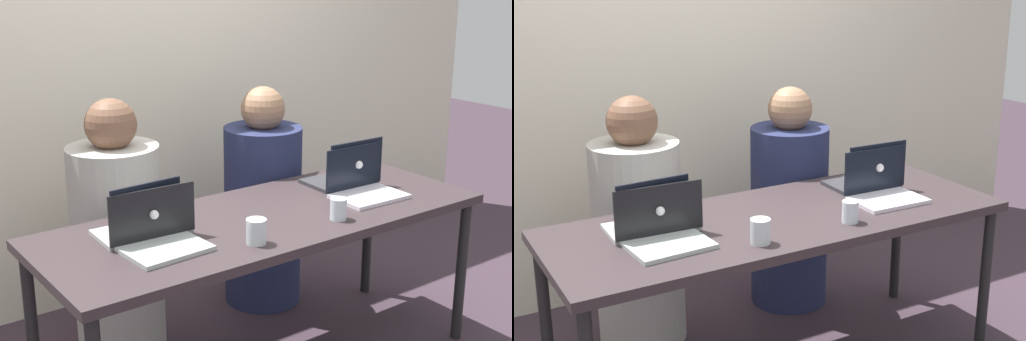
% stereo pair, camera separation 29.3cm
% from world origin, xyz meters
% --- Properties ---
extents(back_wall, '(5.10, 0.10, 2.40)m').
position_xyz_m(back_wall, '(0.00, 1.16, 1.20)').
color(back_wall, silver).
rests_on(back_wall, ground).
extents(desk, '(1.96, 0.73, 0.74)m').
position_xyz_m(desk, '(0.00, 0.00, 0.68)').
color(desk, '#33292C').
rests_on(desk, ground).
extents(person_on_left, '(0.49, 0.49, 1.20)m').
position_xyz_m(person_on_left, '(-0.42, 0.59, 0.53)').
color(person_on_left, '#B5B3A9').
rests_on(person_on_left, ground).
extents(person_on_right, '(0.44, 0.44, 1.17)m').
position_xyz_m(person_on_right, '(0.42, 0.59, 0.52)').
color(person_on_right, '#242A4E').
rests_on(person_on_right, ground).
extents(laptop_back_right, '(0.32, 0.28, 0.24)m').
position_xyz_m(laptop_back_right, '(0.55, 0.11, 0.79)').
color(laptop_back_right, '#333339').
rests_on(laptop_back_right, desk).
extents(laptop_front_right, '(0.32, 0.26, 0.22)m').
position_xyz_m(laptop_front_right, '(0.51, -0.05, 0.79)').
color(laptop_front_right, silver).
rests_on(laptop_front_right, desk).
extents(laptop_front_left, '(0.32, 0.28, 0.23)m').
position_xyz_m(laptop_front_left, '(-0.54, -0.05, 0.79)').
color(laptop_front_left, '#AEB9B5').
rests_on(laptop_front_left, desk).
extents(laptop_back_left, '(0.36, 0.26, 0.22)m').
position_xyz_m(laptop_back_left, '(-0.53, 0.08, 0.79)').
color(laptop_back_left, '#B3B5B3').
rests_on(laptop_back_left, desk).
extents(water_glass_left, '(0.08, 0.08, 0.10)m').
position_xyz_m(water_glass_left, '(-0.22, -0.23, 0.79)').
color(water_glass_left, silver).
rests_on(water_glass_left, desk).
extents(water_glass_right, '(0.07, 0.07, 0.09)m').
position_xyz_m(water_glass_right, '(0.21, -0.22, 0.78)').
color(water_glass_right, silver).
rests_on(water_glass_right, desk).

